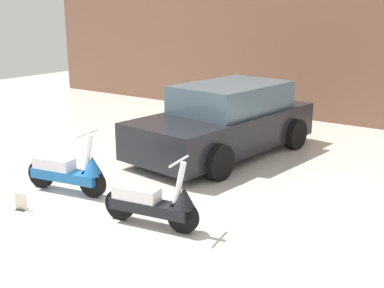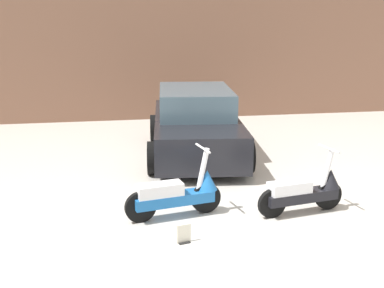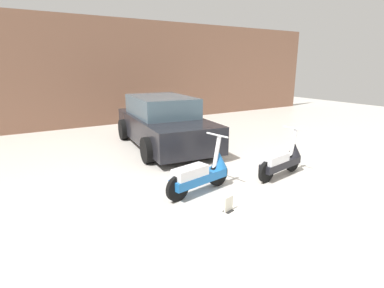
% 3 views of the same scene
% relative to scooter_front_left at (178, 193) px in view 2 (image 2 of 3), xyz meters
% --- Properties ---
extents(ground_plane, '(28.00, 28.00, 0.00)m').
position_rel_scooter_front_left_xyz_m(ground_plane, '(1.34, -1.19, -0.37)').
color(ground_plane, silver).
extents(wall_back, '(19.60, 0.12, 4.04)m').
position_rel_scooter_front_left_xyz_m(wall_back, '(1.34, 7.41, 1.65)').
color(wall_back, '#845B47').
rests_on(wall_back, ground_plane).
extents(scooter_front_left, '(1.49, 0.61, 1.05)m').
position_rel_scooter_front_left_xyz_m(scooter_front_left, '(0.00, 0.00, 0.00)').
color(scooter_front_left, black).
rests_on(scooter_front_left, ground_plane).
extents(scooter_front_right, '(1.44, 0.57, 1.01)m').
position_rel_scooter_front_left_xyz_m(scooter_front_right, '(1.93, -0.19, -0.02)').
color(scooter_front_right, black).
rests_on(scooter_front_right, ground_plane).
extents(car_rear_left, '(2.39, 4.39, 1.43)m').
position_rel_scooter_front_left_xyz_m(car_rear_left, '(0.88, 3.39, 0.31)').
color(car_rear_left, black).
rests_on(car_rear_left, ground_plane).
extents(placard_near_left_scooter, '(0.20, 0.16, 0.26)m').
position_rel_scooter_front_left_xyz_m(placard_near_left_scooter, '(-0.06, -0.89, -0.26)').
color(placard_near_left_scooter, black).
rests_on(placard_near_left_scooter, ground_plane).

